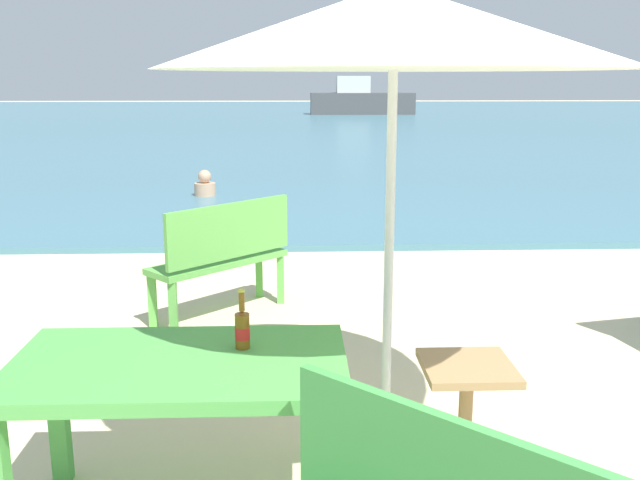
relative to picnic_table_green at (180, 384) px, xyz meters
name	(u,v)px	position (x,y,z in m)	size (l,w,h in m)	color
sea_water	(313,120)	(1.40, 29.88, -0.61)	(120.00, 50.00, 0.08)	teal
picnic_table_green	(180,384)	(0.00, 0.00, 0.00)	(1.40, 0.80, 0.76)	#4C9E47
beer_bottle_amber	(242,328)	(0.26, 0.12, 0.20)	(0.07, 0.07, 0.26)	brown
patio_umbrella	(394,28)	(0.93, 0.39, 1.47)	(2.10, 2.10, 2.30)	silver
side_table_wood	(466,399)	(1.33, 0.42, -0.30)	(0.44, 0.44, 0.54)	#9E7A51
bench_green_left	(224,252)	(-0.08, 2.73, -0.11)	(1.12, 1.09, 0.95)	#60B24C
swimmer_person	(205,186)	(-0.93, 8.35, -0.41)	(0.34, 0.34, 0.41)	tan
boat_tanker	(361,101)	(4.01, 34.18, 0.13)	(5.36, 1.46, 1.95)	#4C4C4C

